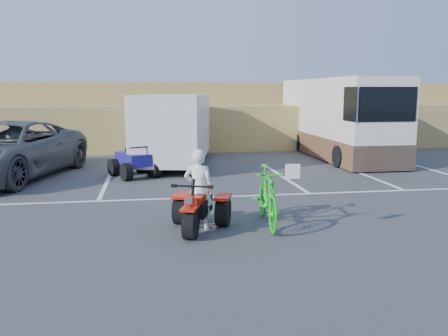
{
  "coord_description": "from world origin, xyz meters",
  "views": [
    {
      "loc": [
        -1.43,
        -9.28,
        2.69
      ],
      "look_at": [
        0.18,
        0.87,
        1.0
      ],
      "focal_mm": 38.0,
      "sensor_mm": 36.0,
      "label": 1
    }
  ],
  "objects": [
    {
      "name": "rv_motorhome",
      "position": [
        6.23,
        9.4,
        1.35
      ],
      "size": [
        2.28,
        8.68,
        3.11
      ],
      "rotation": [
        0.0,
        0.0,
        -0.01
      ],
      "color": "silver",
      "rests_on": "ground"
    },
    {
      "name": "ground",
      "position": [
        0.0,
        0.0,
        0.0
      ],
      "size": [
        100.0,
        100.0,
        0.0
      ],
      "primitive_type": "plane",
      "color": "#3C3C3F",
      "rests_on": "ground"
    },
    {
      "name": "grass_embankment",
      "position": [
        0.0,
        15.48,
        1.42
      ],
      "size": [
        40.0,
        8.5,
        3.1
      ],
      "color": "olive",
      "rests_on": "ground"
    },
    {
      "name": "grey_pickup",
      "position": [
        -5.77,
        5.97,
        0.87
      ],
      "size": [
        4.49,
        6.84,
        1.75
      ],
      "primitive_type": "imported",
      "rotation": [
        0.0,
        0.0,
        -0.27
      ],
      "color": "#494D50",
      "rests_on": "ground"
    },
    {
      "name": "green_dirt_bike",
      "position": [
        0.87,
        -0.31,
        0.6
      ],
      "size": [
        0.73,
        2.03,
        1.2
      ],
      "primitive_type": "imported",
      "rotation": [
        0.0,
        0.0,
        -0.08
      ],
      "color": "#14BF19",
      "rests_on": "ground"
    },
    {
      "name": "parking_stripes",
      "position": [
        0.87,
        4.07,
        0.0
      ],
      "size": [
        28.0,
        5.16,
        0.01
      ],
      "color": "white",
      "rests_on": "ground"
    },
    {
      "name": "rider",
      "position": [
        -0.51,
        -0.31,
        0.79
      ],
      "size": [
        0.67,
        0.54,
        1.58
      ],
      "primitive_type": "imported",
      "rotation": [
        0.0,
        0.0,
        2.81
      ],
      "color": "white",
      "rests_on": "ground"
    },
    {
      "name": "red_trike_atv",
      "position": [
        -0.55,
        -0.45,
        0.0
      ],
      "size": [
        1.58,
        1.82,
        1.0
      ],
      "primitive_type": null,
      "rotation": [
        0.0,
        0.0,
        -0.33
      ],
      "color": "red",
      "rests_on": "ground"
    },
    {
      "name": "quad_atv_green",
      "position": [
        -0.82,
        7.31,
        0.0
      ],
      "size": [
        1.39,
        1.61,
        0.89
      ],
      "primitive_type": null,
      "rotation": [
        0.0,
        0.0,
        -0.32
      ],
      "color": "#145917",
      "rests_on": "ground"
    },
    {
      "name": "cargo_trailer",
      "position": [
        -0.54,
        7.85,
        1.38
      ],
      "size": [
        3.2,
        5.77,
        2.54
      ],
      "rotation": [
        0.0,
        0.0,
        -0.2
      ],
      "color": "silver",
      "rests_on": "ground"
    },
    {
      "name": "quad_atv_blue",
      "position": [
        -1.92,
        5.7,
        0.0
      ],
      "size": [
        1.71,
        1.9,
        1.02
      ],
      "primitive_type": null,
      "rotation": [
        0.0,
        0.0,
        0.44
      ],
      "color": "navy",
      "rests_on": "ground"
    }
  ]
}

